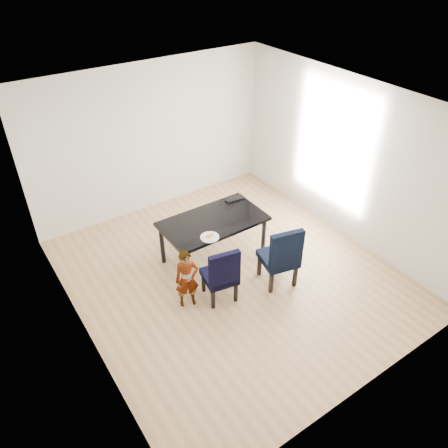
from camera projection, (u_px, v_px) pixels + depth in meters
floor at (231, 275)px, 6.80m from camera, size 4.50×5.00×0.01m
ceiling at (233, 106)px, 5.24m from camera, size 4.50×5.00×0.01m
wall_back at (151, 139)px, 7.71m from camera, size 4.50×0.01×2.70m
wall_front at (377, 312)px, 4.32m from camera, size 4.50×0.01×2.70m
wall_left at (71, 260)px, 4.98m from camera, size 0.01×5.00×2.70m
wall_right at (346, 160)px, 7.05m from camera, size 0.01×5.00×2.70m
dining_table at (213, 239)px, 6.92m from camera, size 1.60×0.90×0.75m
chair_left at (219, 272)px, 6.15m from camera, size 0.52×0.54×0.93m
chair_right at (278, 254)px, 6.40m from camera, size 0.60×0.62×1.03m
child at (187, 279)px, 6.03m from camera, size 0.39×0.31×0.93m
plate at (210, 237)px, 6.33m from camera, size 0.36×0.36×0.02m
sandwich at (210, 235)px, 6.31m from camera, size 0.14×0.08×0.05m
laptop at (233, 197)px, 7.22m from camera, size 0.35×0.24×0.03m
cable_tangle at (230, 206)px, 7.01m from camera, size 0.20×0.20×0.01m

